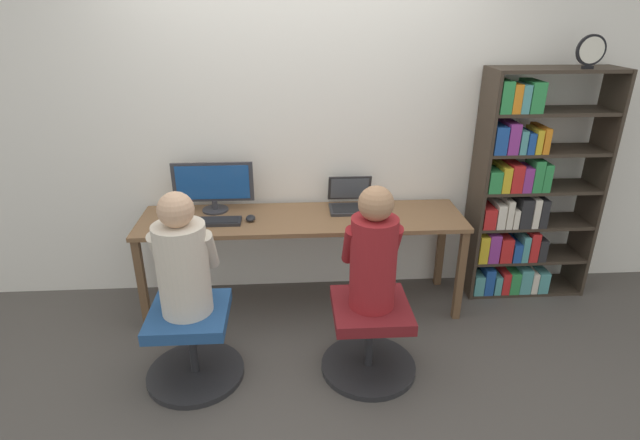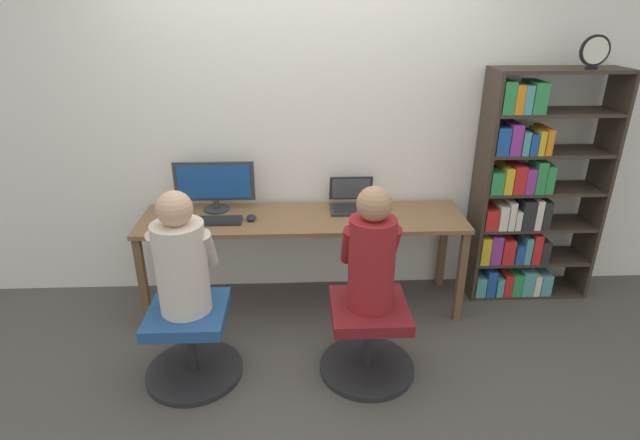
# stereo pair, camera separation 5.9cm
# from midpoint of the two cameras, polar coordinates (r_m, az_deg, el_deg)

# --- Properties ---
(ground_plane) EXTENTS (14.00, 14.00, 0.00)m
(ground_plane) POSITION_cam_midpoint_polar(r_m,az_deg,el_deg) (3.57, -2.22, -12.00)
(ground_plane) COLOR #4C4742
(wall_back) EXTENTS (10.00, 0.05, 2.60)m
(wall_back) POSITION_cam_midpoint_polar(r_m,az_deg,el_deg) (3.60, -2.81, 11.14)
(wall_back) COLOR white
(wall_back) RESTS_ON ground_plane
(desk) EXTENTS (2.24, 0.55, 0.71)m
(desk) POSITION_cam_midpoint_polar(r_m,az_deg,el_deg) (3.49, -2.51, -0.72)
(desk) COLOR brown
(desk) RESTS_ON ground_plane
(desktop_monitor) EXTENTS (0.56, 0.18, 0.36)m
(desktop_monitor) POSITION_cam_midpoint_polar(r_m,az_deg,el_deg) (3.58, -12.57, 3.83)
(desktop_monitor) COLOR #333338
(desktop_monitor) RESTS_ON desk
(laptop) EXTENTS (0.31, 0.30, 0.22)m
(laptop) POSITION_cam_midpoint_polar(r_m,az_deg,el_deg) (3.59, 3.07, 2.06)
(laptop) COLOR #2D2D30
(laptop) RESTS_ON desk
(keyboard) EXTENTS (0.39, 0.14, 0.03)m
(keyboard) POSITION_cam_midpoint_polar(r_m,az_deg,el_deg) (3.44, -12.70, -0.17)
(keyboard) COLOR #232326
(keyboard) RESTS_ON desk
(computer_mouse_by_keyboard) EXTENTS (0.06, 0.09, 0.04)m
(computer_mouse_by_keyboard) POSITION_cam_midpoint_polar(r_m,az_deg,el_deg) (3.43, -8.43, 0.21)
(computer_mouse_by_keyboard) COLOR black
(computer_mouse_by_keyboard) RESTS_ON desk
(office_chair_left) EXTENTS (0.58, 0.58, 0.47)m
(office_chair_left) POSITION_cam_midpoint_polar(r_m,az_deg,el_deg) (3.11, -14.93, -13.38)
(office_chair_left) COLOR #262628
(office_chair_left) RESTS_ON ground_plane
(office_chair_right) EXTENTS (0.58, 0.58, 0.47)m
(office_chair_right) POSITION_cam_midpoint_polar(r_m,az_deg,el_deg) (3.08, 5.14, -13.10)
(office_chair_right) COLOR #262628
(office_chair_right) RESTS_ON ground_plane
(person_at_monitor) EXTENTS (0.35, 0.33, 0.71)m
(person_at_monitor) POSITION_cam_midpoint_polar(r_m,az_deg,el_deg) (2.83, -16.04, -4.45)
(person_at_monitor) COLOR beige
(person_at_monitor) RESTS_ON office_chair_left
(person_at_laptop) EXTENTS (0.32, 0.32, 0.73)m
(person_at_laptop) POSITION_cam_midpoint_polar(r_m,az_deg,el_deg) (2.78, 5.53, -3.79)
(person_at_laptop) COLOR maroon
(person_at_laptop) RESTS_ON office_chair_right
(bookshelf) EXTENTS (0.89, 0.31, 1.68)m
(bookshelf) POSITION_cam_midpoint_polar(r_m,az_deg,el_deg) (3.90, 21.61, 2.29)
(bookshelf) COLOR #382D23
(bookshelf) RESTS_ON ground_plane
(desk_clock) EXTENTS (0.19, 0.03, 0.21)m
(desk_clock) POSITION_cam_midpoint_polar(r_m,az_deg,el_deg) (3.75, 28.16, 16.68)
(desk_clock) COLOR black
(desk_clock) RESTS_ON bookshelf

